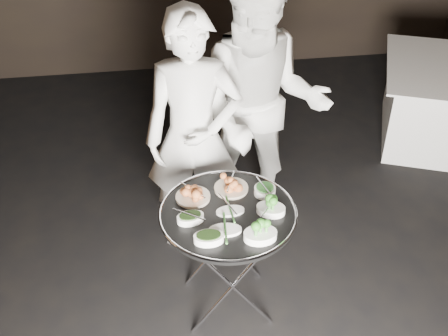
{
  "coord_description": "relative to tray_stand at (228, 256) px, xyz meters",
  "views": [
    {
      "loc": [
        -0.43,
        -2.25,
        2.79
      ],
      "look_at": [
        -0.06,
        0.24,
        0.95
      ],
      "focal_mm": 45.0,
      "sensor_mm": 36.0,
      "label": 1
    }
  ],
  "objects": [
    {
      "name": "floor",
      "position": [
        0.06,
        -0.09,
        -0.44
      ],
      "size": [
        6.0,
        7.0,
        0.05
      ],
      "primitive_type": "cube",
      "color": "black",
      "rests_on": "ground"
    },
    {
      "name": "tray_stand",
      "position": [
        0.0,
        0.0,
        0.0
      ],
      "size": [
        0.5,
        0.42,
        0.74
      ],
      "rotation": [
        0.0,
        0.0,
        -0.11
      ],
      "color": "silver",
      "rests_on": "floor"
    },
    {
      "name": "serving_tray",
      "position": [
        0.0,
        0.0,
        0.33
      ],
      "size": [
        0.77,
        0.77,
        0.04
      ],
      "color": "black",
      "rests_on": "tray_stand"
    },
    {
      "name": "potato_plate_a",
      "position": [
        -0.18,
        0.15,
        0.37
      ],
      "size": [
        0.2,
        0.2,
        0.07
      ],
      "rotation": [
        0.0,
        0.0,
        0.03
      ],
      "color": "beige",
      "rests_on": "serving_tray"
    },
    {
      "name": "potato_plate_b",
      "position": [
        0.05,
        0.2,
        0.37
      ],
      "size": [
        0.2,
        0.2,
        0.07
      ],
      "rotation": [
        0.0,
        0.0,
        -0.18
      ],
      "color": "beige",
      "rests_on": "serving_tray"
    },
    {
      "name": "greens_bowl",
      "position": [
        0.23,
        0.13,
        0.38
      ],
      "size": [
        0.13,
        0.13,
        0.07
      ],
      "rotation": [
        0.0,
        0.0,
        -0.34
      ],
      "color": "white",
      "rests_on": "serving_tray"
    },
    {
      "name": "asparagus_plate_a",
      "position": [
        0.01,
        -0.0,
        0.36
      ],
      "size": [
        0.16,
        0.1,
        0.03
      ],
      "rotation": [
        0.0,
        0.0,
        0.06
      ],
      "color": "white",
      "rests_on": "serving_tray"
    },
    {
      "name": "asparagus_plate_b",
      "position": [
        -0.04,
        -0.15,
        0.36
      ],
      "size": [
        0.19,
        0.11,
        0.04
      ],
      "rotation": [
        0.0,
        0.0,
        -0.08
      ],
      "color": "white",
      "rests_on": "serving_tray"
    },
    {
      "name": "spinach_bowl_a",
      "position": [
        -0.21,
        -0.04,
        0.37
      ],
      "size": [
        0.16,
        0.12,
        0.06
      ],
      "rotation": [
        0.0,
        0.0,
        0.15
      ],
      "color": "white",
      "rests_on": "serving_tray"
    },
    {
      "name": "spinach_bowl_b",
      "position": [
        -0.13,
        -0.22,
        0.37
      ],
      "size": [
        0.16,
        0.11,
        0.07
      ],
      "rotation": [
        0.0,
        0.0,
        -0.02
      ],
      "color": "white",
      "rests_on": "serving_tray"
    },
    {
      "name": "broccoli_bowl_a",
      "position": [
        0.23,
        -0.04,
        0.37
      ],
      "size": [
        0.19,
        0.17,
        0.07
      ],
      "rotation": [
        0.0,
        0.0,
        -0.36
      ],
      "color": "white",
      "rests_on": "serving_tray"
    },
    {
      "name": "broccoli_bowl_b",
      "position": [
        0.14,
        -0.23,
        0.38
      ],
      "size": [
        0.18,
        0.13,
        0.07
      ],
      "rotation": [
        0.0,
        0.0,
        0.03
      ],
      "color": "white",
      "rests_on": "serving_tray"
    },
    {
      "name": "serving_utensils",
      "position": [
        0.02,
        0.07,
        0.4
      ],
      "size": [
        0.59,
        0.44,
        0.01
      ],
      "color": "silver",
      "rests_on": "serving_tray"
    },
    {
      "name": "waiter_left",
      "position": [
        -0.12,
        0.64,
        0.44
      ],
      "size": [
        0.66,
        0.47,
        1.7
      ],
      "primitive_type": "imported",
      "rotation": [
        0.0,
        0.0,
        -0.1
      ],
      "color": "silver",
      "rests_on": "floor"
    },
    {
      "name": "waiter_right",
      "position": [
        0.34,
        0.78,
        0.52
      ],
      "size": [
        1.02,
        0.86,
        1.87
      ],
      "primitive_type": "imported",
      "rotation": [
        0.0,
        0.0,
        -0.18
      ],
      "color": "silver",
      "rests_on": "floor"
    }
  ]
}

